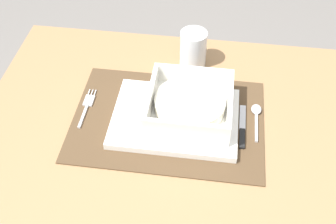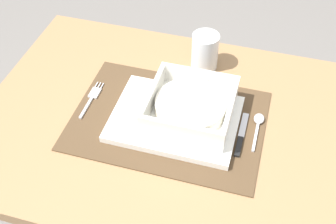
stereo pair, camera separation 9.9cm
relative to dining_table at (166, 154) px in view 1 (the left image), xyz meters
name	(u,v)px [view 1 (the left image)]	position (x,y,z in m)	size (l,w,h in m)	color
dining_table	(166,154)	(0.00, 0.00, 0.00)	(0.87, 0.65, 0.75)	#936D47
placemat	(168,121)	(0.01, 0.00, 0.13)	(0.44, 0.31, 0.00)	#4C3823
serving_plate	(175,118)	(0.02, 0.00, 0.14)	(0.29, 0.21, 0.02)	white
porridge_bowl	(190,105)	(0.05, 0.02, 0.17)	(0.19, 0.19, 0.06)	white
fork	(87,105)	(-0.19, 0.02, 0.13)	(0.02, 0.13, 0.00)	silver
spoon	(256,113)	(0.21, 0.04, 0.13)	(0.02, 0.12, 0.01)	silver
butter_knife	(242,129)	(0.18, -0.01, 0.13)	(0.01, 0.13, 0.01)	black
bread_knife	(233,128)	(0.16, -0.01, 0.13)	(0.01, 0.14, 0.01)	#59331E
drinking_glass	(193,50)	(0.04, 0.22, 0.17)	(0.07, 0.07, 0.10)	white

